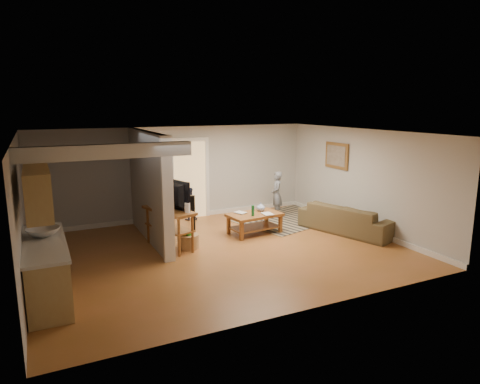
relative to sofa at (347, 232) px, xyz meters
name	(u,v)px	position (x,y,z in m)	size (l,w,h in m)	color
ground	(223,251)	(-3.30, 0.05, 0.00)	(7.50, 7.50, 0.00)	brown
room_shell	(166,185)	(-4.37, 0.47, 1.46)	(7.54, 6.02, 2.52)	beige
area_rug	(289,218)	(-0.62, 1.68, 0.01)	(2.77, 2.02, 0.01)	black
sofa	(347,232)	(0.00, 0.00, 0.00)	(2.35, 0.92, 0.69)	#4D4726
coffee_table	(255,218)	(-2.08, 0.90, 0.39)	(1.34, 0.87, 0.75)	brown
tv_console	(170,213)	(-4.23, 0.76, 0.79)	(0.91, 1.47, 1.18)	brown
speaker_left	(193,216)	(-3.54, 1.25, 0.50)	(0.10, 0.10, 1.01)	black
speaker_right	(155,211)	(-4.20, 2.21, 0.49)	(0.10, 0.10, 0.99)	black
toy_basket	(188,240)	(-3.90, 0.56, 0.17)	(0.47, 0.47, 0.42)	olive
child	(276,217)	(-0.84, 1.99, 0.00)	(0.46, 0.30, 1.27)	slate
toddler	(190,220)	(-3.11, 2.75, 0.00)	(0.43, 0.34, 0.89)	#1C213A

